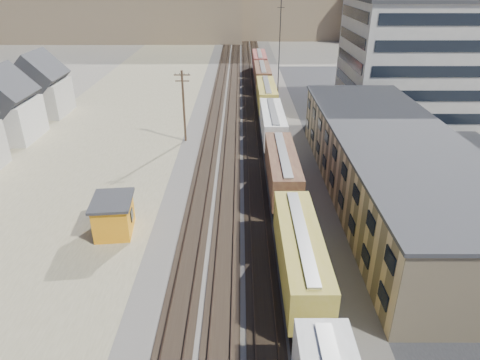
{
  "coord_description": "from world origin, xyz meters",
  "views": [
    {
      "loc": [
        -0.7,
        -15.41,
        21.9
      ],
      "look_at": [
        -0.72,
        23.15,
        3.0
      ],
      "focal_mm": 32.0,
      "sensor_mm": 36.0,
      "label": 1
    }
  ],
  "objects_px": {
    "freight_train": "(277,143)",
    "maintenance_shed": "(114,215)",
    "utility_pole_north": "(184,105)",
    "parked_car_blue": "(385,137)"
  },
  "relations": [
    {
      "from": "freight_train",
      "to": "maintenance_shed",
      "type": "bearing_deg",
      "value": -136.22
    },
    {
      "from": "utility_pole_north",
      "to": "parked_car_blue",
      "type": "xyz_separation_m",
      "value": [
        28.28,
        -0.74,
        -4.5
      ]
    },
    {
      "from": "freight_train",
      "to": "utility_pole_north",
      "type": "xyz_separation_m",
      "value": [
        -12.3,
        8.2,
        2.5
      ]
    },
    {
      "from": "utility_pole_north",
      "to": "maintenance_shed",
      "type": "height_order",
      "value": "utility_pole_north"
    },
    {
      "from": "utility_pole_north",
      "to": "parked_car_blue",
      "type": "height_order",
      "value": "utility_pole_north"
    },
    {
      "from": "utility_pole_north",
      "to": "maintenance_shed",
      "type": "distance_m",
      "value": 24.21
    },
    {
      "from": "utility_pole_north",
      "to": "parked_car_blue",
      "type": "distance_m",
      "value": 28.64
    },
    {
      "from": "freight_train",
      "to": "parked_car_blue",
      "type": "relative_size",
      "value": 20.86
    },
    {
      "from": "maintenance_shed",
      "to": "parked_car_blue",
      "type": "bearing_deg",
      "value": 35.51
    },
    {
      "from": "maintenance_shed",
      "to": "parked_car_blue",
      "type": "distance_m",
      "value": 39.44
    }
  ]
}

